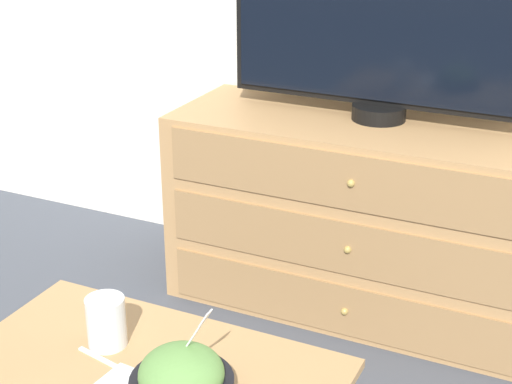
# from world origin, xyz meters

# --- Properties ---
(ground_plane) EXTENTS (12.00, 12.00, 0.00)m
(ground_plane) POSITION_xyz_m (0.00, 0.00, 0.00)
(ground_plane) COLOR #474C56
(dresser) EXTENTS (1.36, 0.50, 0.67)m
(dresser) POSITION_xyz_m (0.11, -0.27, 0.34)
(dresser) COLOR tan
(dresser) RESTS_ON ground_plane
(tv) EXTENTS (1.03, 0.18, 0.73)m
(tv) POSITION_xyz_m (0.10, -0.21, 1.05)
(tv) COLOR black
(tv) RESTS_ON dresser
(takeout_bowl) EXTENTS (0.21, 0.21, 0.19)m
(takeout_bowl) POSITION_xyz_m (0.11, -1.52, 0.51)
(takeout_bowl) COLOR black
(takeout_bowl) RESTS_ON coffee_table
(drink_cup) EXTENTS (0.09, 0.09, 0.12)m
(drink_cup) POSITION_xyz_m (-0.13, -1.43, 0.52)
(drink_cup) COLOR beige
(drink_cup) RESTS_ON coffee_table
(knife) EXTENTS (0.16, 0.04, 0.01)m
(knife) POSITION_xyz_m (-0.10, -1.49, 0.47)
(knife) COLOR white
(knife) RESTS_ON coffee_table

